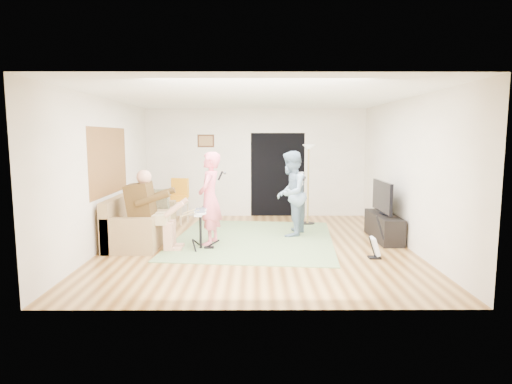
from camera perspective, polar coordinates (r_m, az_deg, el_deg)
floor at (r=8.01m, az=0.05°, el=-7.10°), size 6.00×6.00×0.00m
walls at (r=7.78m, az=0.05°, el=2.57°), size 5.50×6.00×2.70m
ceiling at (r=7.79m, az=0.05°, el=12.52°), size 6.00×6.00×0.00m
window_blinds at (r=8.42m, az=-19.03°, el=3.89°), size 0.00×2.05×2.05m
doorway at (r=10.80m, az=2.90°, el=2.30°), size 2.10×0.00×2.10m
picture_frame at (r=10.81m, az=-6.71°, el=6.78°), size 0.42×0.03×0.32m
area_rug at (r=8.44m, az=-0.31°, el=-6.29°), size 3.38×3.77×0.02m
sofa at (r=8.62m, az=-15.48°, el=-4.30°), size 0.91×2.21×0.89m
drummer at (r=7.84m, az=-13.70°, el=-3.46°), size 0.93×0.52×1.43m
drum_kit at (r=7.74m, az=-7.40°, el=-5.23°), size 0.40×0.72×0.74m
singer at (r=7.96m, az=-6.17°, el=-0.89°), size 0.52×0.69×1.73m
microphone at (r=7.89m, az=-4.77°, el=2.18°), size 0.06×0.06×0.24m
guitarist at (r=8.65m, az=4.66°, el=-0.23°), size 0.90×1.01×1.72m
guitar_held at (r=8.64m, az=6.01°, el=1.80°), size 0.22×0.61×0.26m
guitar_spare at (r=7.39m, az=15.60°, el=-6.97°), size 0.26×0.23×0.72m
torchiere_lamp at (r=9.80m, az=6.99°, el=2.93°), size 0.33×0.33×1.83m
dining_chair at (r=10.11m, az=-10.49°, el=-2.03°), size 0.54×0.57×1.04m
tv_cabinet at (r=8.77m, az=16.65°, el=-4.47°), size 0.40×1.40×0.50m
television at (r=8.65m, az=16.48°, el=-0.58°), size 0.06×1.12×0.60m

